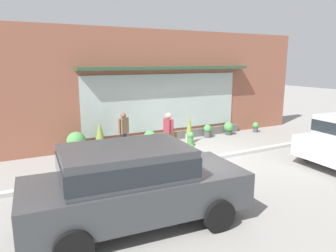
% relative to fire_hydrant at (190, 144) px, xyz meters
% --- Properties ---
extents(ground_plane, '(60.00, 60.00, 0.00)m').
position_rel_fire_hydrant_xyz_m(ground_plane, '(0.45, -0.51, -0.45)').
color(ground_plane, gray).
extents(curb_strip, '(14.00, 0.24, 0.12)m').
position_rel_fire_hydrant_xyz_m(curb_strip, '(0.45, -0.71, -0.39)').
color(curb_strip, '#B2B2AD').
rests_on(curb_strip, ground_plane).
extents(storefront, '(14.00, 0.81, 4.67)m').
position_rel_fire_hydrant_xyz_m(storefront, '(0.45, 2.67, 1.84)').
color(storefront, '#935642').
rests_on(storefront, ground_plane).
extents(fire_hydrant, '(0.41, 0.38, 0.90)m').
position_rel_fire_hydrant_xyz_m(fire_hydrant, '(0.00, 0.00, 0.00)').
color(fire_hydrant, '#4C8C47').
rests_on(fire_hydrant, ground_plane).
extents(pedestrian_with_handbag, '(0.27, 0.69, 1.60)m').
position_rel_fire_hydrant_xyz_m(pedestrian_with_handbag, '(-0.71, 0.32, 0.48)').
color(pedestrian_with_handbag, '#9E9384').
rests_on(pedestrian_with_handbag, ground_plane).
extents(pedestrian_passerby, '(0.48, 0.32, 1.54)m').
position_rel_fire_hydrant_xyz_m(pedestrian_passerby, '(-1.98, 1.50, 0.45)').
color(pedestrian_passerby, '#333847').
rests_on(pedestrian_passerby, ground_plane).
extents(parked_car_dark_gray, '(4.71, 2.31, 1.72)m').
position_rel_fire_hydrant_xyz_m(parked_car_dark_gray, '(-3.66, -3.59, 0.52)').
color(parked_car_dark_gray, '#383A3D').
rests_on(parked_car_dark_gray, ground_plane).
extents(potted_plant_by_entrance, '(0.68, 0.68, 0.91)m').
position_rel_fire_hydrant_xyz_m(potted_plant_by_entrance, '(-3.64, 1.91, 0.04)').
color(potted_plant_by_entrance, '#B7B2A3').
rests_on(potted_plant_by_entrance, ground_plane).
extents(potted_plant_low_front, '(0.30, 0.30, 0.49)m').
position_rel_fire_hydrant_xyz_m(potted_plant_low_front, '(4.91, 1.85, -0.19)').
color(potted_plant_low_front, '#4C4C51').
rests_on(potted_plant_low_front, ground_plane).
extents(potted_plant_corner_tall, '(0.31, 0.31, 1.28)m').
position_rel_fire_hydrant_xyz_m(potted_plant_corner_tall, '(0.97, 1.62, 0.16)').
color(potted_plant_corner_tall, '#B7B2A3').
rests_on(potted_plant_corner_tall, ground_plane).
extents(potted_plant_window_right, '(0.45, 0.45, 0.60)m').
position_rel_fire_hydrant_xyz_m(potted_plant_window_right, '(3.40, 2.03, -0.12)').
color(potted_plant_window_right, '#33473D').
rests_on(potted_plant_window_right, ground_plane).
extents(potted_plant_window_center, '(0.36, 0.36, 0.59)m').
position_rel_fire_hydrant_xyz_m(potted_plant_window_center, '(2.22, 2.06, -0.14)').
color(potted_plant_window_center, '#4C4C51').
rests_on(potted_plant_window_center, ground_plane).
extents(potted_plant_doorstep, '(0.45, 0.45, 1.18)m').
position_rel_fire_hydrant_xyz_m(potted_plant_doorstep, '(-2.73, 2.03, 0.11)').
color(potted_plant_doorstep, '#33473D').
rests_on(potted_plant_doorstep, ground_plane).
extents(potted_plant_trailing_edge, '(0.51, 0.51, 0.69)m').
position_rel_fire_hydrant_xyz_m(potted_plant_trailing_edge, '(-0.79, 1.75, -0.10)').
color(potted_plant_trailing_edge, '#B7B2A3').
rests_on(potted_plant_trailing_edge, ground_plane).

